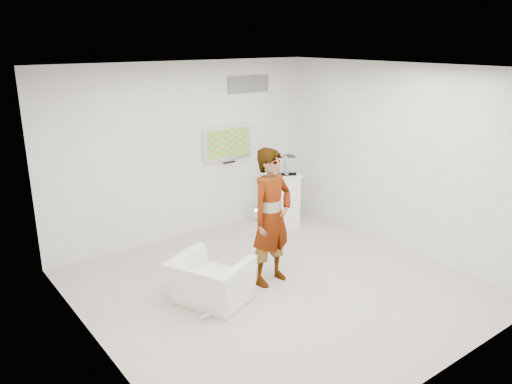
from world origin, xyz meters
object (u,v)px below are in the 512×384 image
tv (227,143)px  armchair (210,280)px  person (272,217)px  floor_uplight (256,216)px  pedestal (285,200)px

tv → armchair: tv is taller
tv → person: person is taller
person → tv: bearing=61.3°
person → floor_uplight: 2.55m
pedestal → floor_uplight: (-0.31, 0.47, -0.37)m
tv → armchair: bearing=-128.8°
pedestal → floor_uplight: size_ratio=3.93×
pedestal → floor_uplight: 0.67m
tv → person: (-0.81, -2.28, -0.57)m
armchair → floor_uplight: (2.28, 2.01, -0.18)m
tv → armchair: 3.15m
person → floor_uplight: bearing=48.7°
tv → floor_uplight: tv is taller
tv → armchair: size_ratio=1.05×
floor_uplight → tv: bearing=152.4°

